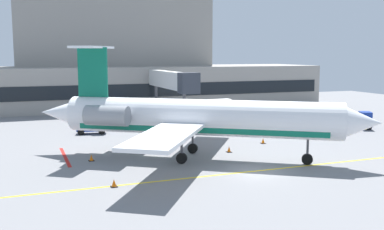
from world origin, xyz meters
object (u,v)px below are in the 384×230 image
at_px(regional_jet, 195,117).
at_px(belt_loader, 361,121).
at_px(pushback_tractor, 95,127).
at_px(baggage_tug, 150,114).
at_px(fuel_tank, 209,107).

xyz_separation_m(regional_jet, belt_loader, (24.51, 7.34, -2.65)).
bearing_deg(pushback_tractor, belt_loader, -15.10).
distance_m(baggage_tug, fuel_tank, 9.56).
bearing_deg(pushback_tractor, baggage_tug, 39.40).
distance_m(regional_jet, fuel_tank, 27.04).
height_order(regional_jet, baggage_tug, regional_jet).
height_order(regional_jet, pushback_tractor, regional_jet).
bearing_deg(regional_jet, fuel_tank, 64.15).
bearing_deg(belt_loader, baggage_tug, 145.57).
height_order(belt_loader, fuel_tank, fuel_tank).
bearing_deg(belt_loader, fuel_tank, 127.03).
bearing_deg(baggage_tug, pushback_tractor, -140.60).
height_order(baggage_tug, belt_loader, baggage_tug).
bearing_deg(regional_jet, belt_loader, 16.67).
bearing_deg(pushback_tractor, fuel_tank, 25.89).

